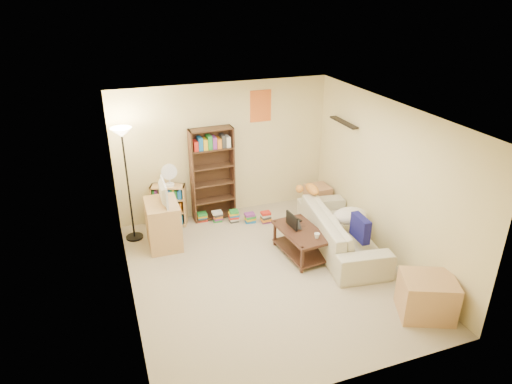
% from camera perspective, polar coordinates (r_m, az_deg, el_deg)
% --- Properties ---
extents(room, '(4.50, 4.54, 2.52)m').
position_cam_1_polar(room, '(6.36, 1.52, 2.09)').
color(room, tan).
rests_on(room, ground).
extents(sofa, '(2.44, 1.46, 0.64)m').
position_cam_1_polar(sofa, '(7.73, 10.57, -4.74)').
color(sofa, '#BCB39C').
rests_on(sofa, ground).
extents(navy_pillow, '(0.14, 0.43, 0.38)m').
position_cam_1_polar(navy_pillow, '(7.25, 12.91, -4.41)').
color(navy_pillow, '#141357').
rests_on(navy_pillow, sofa).
extents(cream_blanket, '(0.59, 0.42, 0.25)m').
position_cam_1_polar(cream_blanket, '(7.73, 11.65, -2.92)').
color(cream_blanket, beige).
rests_on(cream_blanket, sofa).
extents(tabby_cat, '(0.51, 0.23, 0.17)m').
position_cam_1_polar(tabby_cat, '(8.16, 6.75, 0.39)').
color(tabby_cat, orange).
rests_on(tabby_cat, sofa).
extents(coffee_table, '(0.66, 1.08, 0.46)m').
position_cam_1_polar(coffee_table, '(7.44, 5.64, -5.84)').
color(coffee_table, '#3F2118').
rests_on(coffee_table, ground).
extents(laptop, '(0.40, 0.35, 0.02)m').
position_cam_1_polar(laptop, '(7.48, 5.46, -4.19)').
color(laptop, black).
rests_on(laptop, coffee_table).
extents(laptop_screen, '(0.05, 0.34, 0.23)m').
position_cam_1_polar(laptop_screen, '(7.36, 4.50, -3.58)').
color(laptop_screen, white).
rests_on(laptop_screen, laptop).
extents(mug, '(0.12, 0.12, 0.08)m').
position_cam_1_polar(mug, '(7.16, 7.62, -5.44)').
color(mug, white).
rests_on(mug, coffee_table).
extents(tv_remote, '(0.12, 0.19, 0.02)m').
position_cam_1_polar(tv_remote, '(7.67, 5.14, -3.41)').
color(tv_remote, black).
rests_on(tv_remote, coffee_table).
extents(tv_stand, '(0.54, 0.75, 0.79)m').
position_cam_1_polar(tv_stand, '(7.80, -11.52, -3.95)').
color(tv_stand, tan).
rests_on(tv_stand, ground).
extents(television, '(0.65, 0.12, 0.37)m').
position_cam_1_polar(television, '(7.55, -11.89, -0.09)').
color(television, black).
rests_on(television, tv_stand).
extents(tall_bookshelf, '(0.80, 0.29, 1.75)m').
position_cam_1_polar(tall_bookshelf, '(8.35, -5.45, 2.48)').
color(tall_bookshelf, '#47271B').
rests_on(tall_bookshelf, ground).
extents(short_bookshelf, '(0.65, 0.43, 0.78)m').
position_cam_1_polar(short_bookshelf, '(8.43, -10.81, -1.65)').
color(short_bookshelf, tan).
rests_on(short_bookshelf, ground).
extents(desk_fan, '(0.28, 0.16, 0.42)m').
position_cam_1_polar(desk_fan, '(8.14, -10.80, 2.21)').
color(desk_fan, white).
rests_on(desk_fan, short_bookshelf).
extents(floor_lamp, '(0.34, 0.34, 2.00)m').
position_cam_1_polar(floor_lamp, '(7.66, -16.19, 4.82)').
color(floor_lamp, black).
rests_on(floor_lamp, ground).
extents(side_table, '(0.43, 0.43, 0.48)m').
position_cam_1_polar(side_table, '(9.00, 7.69, -0.69)').
color(side_table, tan).
rests_on(side_table, ground).
extents(end_cabinet, '(0.85, 0.80, 0.57)m').
position_cam_1_polar(end_cabinet, '(6.60, 20.56, -12.13)').
color(end_cabinet, tan).
rests_on(end_cabinet, ground).
extents(book_stacks, '(1.30, 0.61, 0.24)m').
position_cam_1_polar(book_stacks, '(8.51, -2.62, -3.12)').
color(book_stacks, red).
rests_on(book_stacks, ground).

